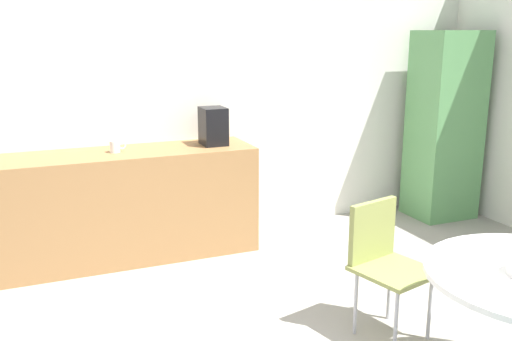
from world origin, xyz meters
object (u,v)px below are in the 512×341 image
object	(u,v)px
locker_cabinet	(444,126)
coffee_maker	(213,126)
mug_white	(214,141)
chair_olive	(383,253)
mug_green	(115,147)

from	to	relation	value
locker_cabinet	coffee_maker	bearing A→B (deg)	177.60
coffee_maker	mug_white	bearing A→B (deg)	-105.26
chair_olive	locker_cabinet	bearing A→B (deg)	42.26
locker_cabinet	chair_olive	xyz separation A→B (m)	(-1.89, -1.72, -0.40)
locker_cabinet	coffee_maker	xyz separation A→B (m)	(-2.38, 0.10, 0.13)
mug_white	mug_green	bearing A→B (deg)	175.64
mug_white	coffee_maker	distance (m)	0.13
mug_white	chair_olive	bearing A→B (deg)	-73.94
coffee_maker	locker_cabinet	bearing A→B (deg)	-2.40
mug_green	coffee_maker	bearing A→B (deg)	0.24
chair_olive	coffee_maker	distance (m)	1.96
locker_cabinet	mug_white	bearing A→B (deg)	179.17
mug_green	coffee_maker	xyz separation A→B (m)	(0.83, 0.00, 0.11)
locker_cabinet	coffee_maker	distance (m)	2.39
chair_olive	coffee_maker	bearing A→B (deg)	104.99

